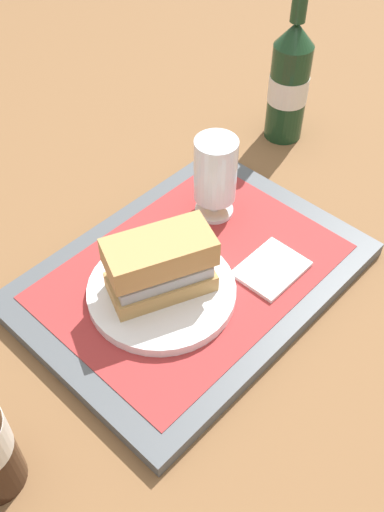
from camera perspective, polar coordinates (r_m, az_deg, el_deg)
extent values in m
plane|color=brown|center=(0.80, 0.00, -2.44)|extent=(3.00, 3.00, 0.00)
cube|color=#4C5156|center=(0.79, 0.00, -1.97)|extent=(0.44, 0.32, 0.02)
cube|color=#9E2D2D|center=(0.78, 0.00, -1.46)|extent=(0.38, 0.27, 0.00)
cylinder|color=white|center=(0.75, -3.06, -3.34)|extent=(0.19, 0.19, 0.01)
cube|color=tan|center=(0.74, -3.12, -2.40)|extent=(0.14, 0.11, 0.02)
cube|color=#9EA3A8|center=(0.72, -3.18, -1.38)|extent=(0.13, 0.10, 0.02)
cube|color=silver|center=(0.71, -3.22, -0.74)|extent=(0.12, 0.09, 0.01)
sphere|color=#47932D|center=(0.72, 0.53, 0.96)|extent=(0.04, 0.04, 0.04)
cube|color=tan|center=(0.70, -3.29, 0.47)|extent=(0.14, 0.11, 0.04)
cylinder|color=silver|center=(0.86, 2.14, 4.48)|extent=(0.06, 0.06, 0.01)
cylinder|color=silver|center=(0.85, 2.17, 5.23)|extent=(0.01, 0.01, 0.02)
cylinder|color=silver|center=(0.81, 2.29, 8.34)|extent=(0.06, 0.06, 0.09)
cylinder|color=gold|center=(0.82, 2.26, 7.44)|extent=(0.06, 0.06, 0.06)
cylinder|color=white|center=(0.80, 2.33, 9.41)|extent=(0.05, 0.05, 0.01)
cube|color=white|center=(0.79, 7.70, -1.23)|extent=(0.09, 0.07, 0.01)
cylinder|color=#19381E|center=(1.01, 9.25, 15.35)|extent=(0.06, 0.06, 0.17)
cylinder|color=silver|center=(1.01, 9.31, 15.74)|extent=(0.07, 0.07, 0.05)
cone|color=#19381E|center=(0.97, 10.01, 20.45)|extent=(0.06, 0.06, 0.04)
cylinder|color=#19381E|center=(0.95, 10.40, 22.95)|extent=(0.02, 0.02, 0.05)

